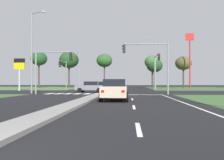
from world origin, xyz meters
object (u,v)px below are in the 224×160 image
object	(u,v)px
treeline_third	(104,61)
fuel_price_totem	(19,67)
car_black_second	(101,85)
street_lamp_fourth	(79,68)
traffic_signal_near_right	(151,58)
traffic_signal_far_left	(64,70)
street_lamp_second	(33,49)
street_lamp_third	(155,61)
car_blue_fourth	(106,85)
traffic_signal_far_right	(156,65)
car_beige_near	(115,90)
treeline_fifth	(155,66)
pedestrian_at_median	(112,83)
traffic_signal_near_left	(50,64)
fastfood_pole_sign	(190,49)
treeline_fourth	(152,62)
car_grey_third	(91,87)
treeline_near	(39,59)
treeline_sixth	(183,63)
treeline_second	(69,60)

from	to	relation	value
treeline_third	fuel_price_totem	bearing A→B (deg)	-116.41
car_black_second	street_lamp_fourth	distance (m)	14.25
car_black_second	traffic_signal_near_right	distance (m)	20.53
car_black_second	traffic_signal_far_left	world-z (taller)	traffic_signal_far_left
street_lamp_second	street_lamp_third	bearing A→B (deg)	51.24
car_blue_fourth	traffic_signal_far_right	bearing A→B (deg)	118.34
car_beige_near	traffic_signal_near_right	world-z (taller)	traffic_signal_near_right
fuel_price_totem	treeline_fifth	world-z (taller)	treeline_fifth
car_blue_fourth	pedestrian_at_median	world-z (taller)	pedestrian_at_median
traffic_signal_far_right	street_lamp_third	distance (m)	12.51
traffic_signal_near_left	fastfood_pole_sign	bearing A→B (deg)	50.53
pedestrian_at_median	treeline_fourth	size ratio (longest dim) A/B	0.23
fastfood_pole_sign	fuel_price_totem	distance (m)	36.73
traffic_signal_near_right	street_lamp_fourth	bearing A→B (deg)	115.87
car_grey_third	pedestrian_at_median	bearing A→B (deg)	-10.31
car_black_second	treeline_near	size ratio (longest dim) A/B	0.47
traffic_signal_near_right	treeline_near	world-z (taller)	treeline_near
car_black_second	treeline_sixth	size ratio (longest dim) A/B	0.56
treeline_near	traffic_signal_near_left	bearing A→B (deg)	-66.46
treeline_third	traffic_signal_near_right	bearing A→B (deg)	-75.48
car_blue_fourth	treeline_fifth	world-z (taller)	treeline_fifth
street_lamp_fourth	treeline_fourth	world-z (taller)	street_lamp_fourth
pedestrian_at_median	fuel_price_totem	world-z (taller)	fuel_price_totem
fuel_price_totem	car_beige_near	bearing A→B (deg)	-49.36
traffic_signal_far_right	treeline_second	distance (m)	30.90
car_blue_fourth	traffic_signal_far_left	world-z (taller)	traffic_signal_far_left
car_grey_third	traffic_signal_far_left	world-z (taller)	traffic_signal_far_left
car_beige_near	car_blue_fourth	bearing A→B (deg)	96.65
fastfood_pole_sign	treeline_third	world-z (taller)	fastfood_pole_sign
traffic_signal_far_left	treeline_fifth	distance (m)	26.21
car_blue_fourth	treeline_third	bearing A→B (deg)	-80.09
traffic_signal_far_right	treeline_second	xyz separation A→B (m)	(-20.18, 23.18, 3.22)
pedestrian_at_median	fastfood_pole_sign	xyz separation A→B (m)	(17.20, 10.57, 7.91)
traffic_signal_far_left	treeline_sixth	distance (m)	31.86
street_lamp_second	street_lamp_third	size ratio (longest dim) A/B	0.92
car_blue_fourth	traffic_signal_far_right	world-z (taller)	traffic_signal_far_right
street_lamp_third	treeline_second	distance (m)	23.97
car_beige_near	fuel_price_totem	bearing A→B (deg)	130.64
fastfood_pole_sign	treeline_near	xyz separation A→B (m)	(-37.12, 4.08, -1.68)
treeline_fourth	car_beige_near	bearing A→B (deg)	-99.59
pedestrian_at_median	treeline_fourth	world-z (taller)	treeline_fourth
traffic_signal_far_right	street_lamp_fourth	world-z (taller)	street_lamp_fourth
car_grey_third	traffic_signal_near_right	distance (m)	10.38
traffic_signal_far_right	treeline_third	distance (m)	25.84
traffic_signal_near_left	street_lamp_second	size ratio (longest dim) A/B	0.51
car_black_second	treeline_fourth	xyz separation A→B (m)	(11.24, 12.99, 5.60)
pedestrian_at_median	treeline_near	xyz separation A→B (m)	(-19.93, 14.66, 6.23)
street_lamp_fourth	traffic_signal_far_left	bearing A→B (deg)	-85.71
traffic_signal_near_left	treeline_fifth	bearing A→B (deg)	63.74
treeline_third	street_lamp_third	bearing A→B (deg)	-42.66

